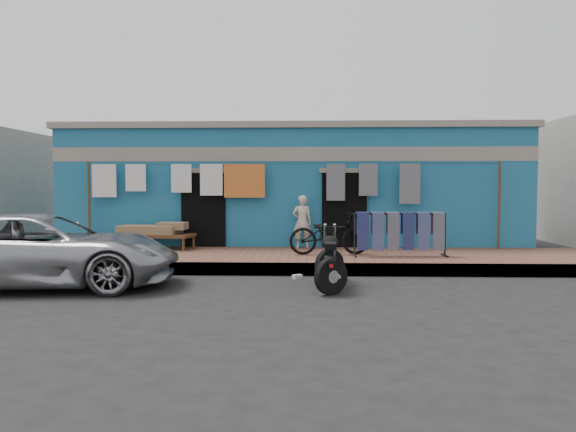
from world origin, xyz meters
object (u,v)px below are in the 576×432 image
at_px(charpoy, 157,236).
at_px(car, 43,249).
at_px(seated_person, 302,222).
at_px(bicycle, 329,229).
at_px(jeans_rack, 400,233).
at_px(motorcycle, 330,258).

bearing_deg(charpoy, car, -103.77).
bearing_deg(charpoy, seated_person, 3.83).
bearing_deg(charpoy, bicycle, -13.75).
bearing_deg(seated_person, charpoy, -2.68).
xyz_separation_m(seated_person, jeans_rack, (2.12, -1.49, -0.15)).
bearing_deg(bicycle, charpoy, 69.79).
bearing_deg(jeans_rack, motorcycle, -122.87).
bearing_deg(motorcycle, jeans_rack, 58.05).
xyz_separation_m(bicycle, charpoy, (-4.11, 1.01, -0.26)).
relative_size(bicycle, charpoy, 0.91).
distance_m(car, charpoy, 3.96).
distance_m(bicycle, motorcycle, 2.72).
distance_m(bicycle, jeans_rack, 1.53).
relative_size(seated_person, jeans_rack, 0.63).
xyz_separation_m(motorcycle, charpoy, (-4.03, 3.71, 0.04)).
bearing_deg(jeans_rack, seated_person, 144.96).
bearing_deg(bicycle, jeans_rack, -105.78).
bearing_deg(motorcycle, seated_person, 98.59).
height_order(car, motorcycle, car).
distance_m(bicycle, charpoy, 4.24).
height_order(motorcycle, charpoy, motorcycle).
height_order(charpoy, jeans_rack, jeans_rack).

